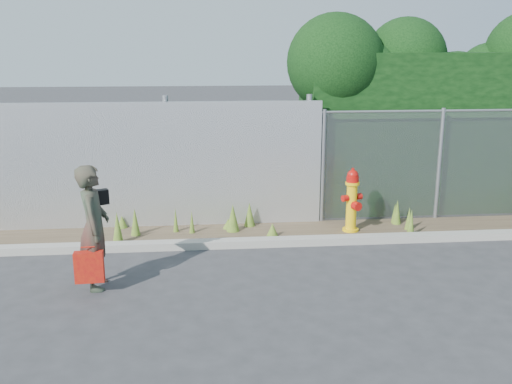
% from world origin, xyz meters
% --- Properties ---
extents(ground, '(80.00, 80.00, 0.00)m').
position_xyz_m(ground, '(0.00, 0.00, 0.00)').
color(ground, '#313133').
rests_on(ground, ground).
extents(curb, '(16.00, 0.22, 0.12)m').
position_xyz_m(curb, '(0.00, 1.80, 0.06)').
color(curb, gray).
rests_on(curb, ground).
extents(weed_strip, '(16.00, 1.21, 0.53)m').
position_xyz_m(weed_strip, '(-0.63, 2.41, 0.12)').
color(weed_strip, '#4A3A2A').
rests_on(weed_strip, ground).
extents(corrugated_fence, '(8.50, 0.21, 2.30)m').
position_xyz_m(corrugated_fence, '(-3.25, 3.01, 1.10)').
color(corrugated_fence, '#B7BABF').
rests_on(corrugated_fence, ground).
extents(chainlink_fence, '(6.50, 0.07, 2.05)m').
position_xyz_m(chainlink_fence, '(4.25, 3.00, 1.03)').
color(chainlink_fence, gray).
rests_on(chainlink_fence, ground).
extents(hedge, '(7.69, 2.00, 3.79)m').
position_xyz_m(hedge, '(4.22, 3.99, 2.00)').
color(hedge, black).
rests_on(hedge, ground).
extents(fire_hydrant, '(0.38, 0.34, 1.12)m').
position_xyz_m(fire_hydrant, '(1.43, 2.37, 0.55)').
color(fire_hydrant, yellow).
rests_on(fire_hydrant, ground).
extents(woman, '(0.45, 0.64, 1.66)m').
position_xyz_m(woman, '(-2.51, 0.42, 0.83)').
color(woman, '#0D573A').
rests_on(woman, ground).
extents(red_tote_bag, '(0.36, 0.13, 0.48)m').
position_xyz_m(red_tote_bag, '(-2.55, 0.16, 0.38)').
color(red_tote_bag, '#9D080E').
extents(black_shoulder_bag, '(0.27, 0.11, 0.20)m').
position_xyz_m(black_shoulder_bag, '(-2.48, 0.66, 1.17)').
color(black_shoulder_bag, black).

